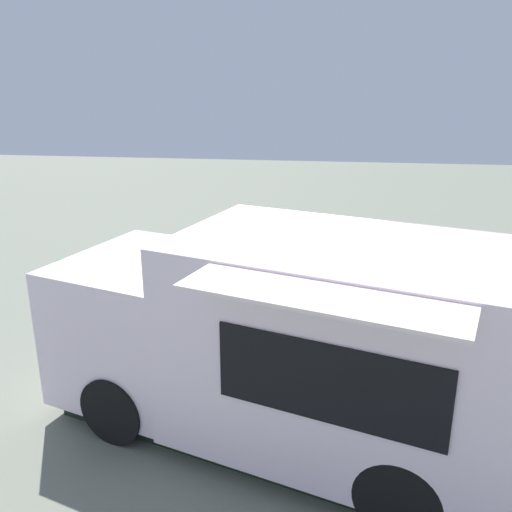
# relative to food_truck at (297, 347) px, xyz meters

# --- Properties ---
(ground_plane) EXTENTS (40.00, 40.00, 0.00)m
(ground_plane) POSITION_rel_food_truck_xyz_m (-0.36, 0.88, -1.15)
(ground_plane) COLOR slate
(food_truck) EXTENTS (5.78, 3.92, 2.41)m
(food_truck) POSITION_rel_food_truck_xyz_m (0.00, 0.00, 0.00)
(food_truck) COLOR white
(food_truck) RESTS_ON ground_plane
(person_customer) EXTENTS (0.51, 0.78, 0.82)m
(person_customer) POSITION_rel_food_truck_xyz_m (-2.90, 4.96, -0.84)
(person_customer) COLOR #393863
(person_customer) RESTS_ON ground_plane
(planter_flowering_near) EXTENTS (0.61, 0.61, 0.84)m
(planter_flowering_near) POSITION_rel_food_truck_xyz_m (-4.36, 3.39, -0.70)
(planter_flowering_near) COLOR #A28B89
(planter_flowering_near) RESTS_ON ground_plane
(planter_flowering_far) EXTENTS (0.48, 0.48, 0.68)m
(planter_flowering_far) POSITION_rel_food_truck_xyz_m (2.55, 5.67, -0.81)
(planter_flowering_far) COLOR silver
(planter_flowering_far) RESTS_ON ground_plane
(plaza_bench) EXTENTS (1.79, 0.83, 0.50)m
(plaza_bench) POSITION_rel_food_truck_xyz_m (3.04, 3.48, -0.77)
(plaza_bench) COLOR #503A19
(plaza_bench) RESTS_ON ground_plane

